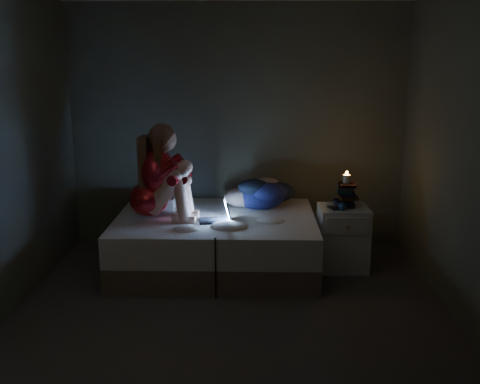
{
  "coord_description": "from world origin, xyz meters",
  "views": [
    {
      "loc": [
        0.17,
        -4.27,
        2.08
      ],
      "look_at": [
        0.05,
        1.0,
        0.8
      ],
      "focal_mm": 42.92,
      "sensor_mm": 36.0,
      "label": 1
    }
  ],
  "objects_px": {
    "woman": "(148,172)",
    "nightstand": "(343,238)",
    "bed": "(216,242)",
    "phone": "(333,208)",
    "laptop": "(214,211)",
    "candle": "(346,178)"
  },
  "relations": [
    {
      "from": "candle",
      "to": "phone",
      "type": "height_order",
      "value": "candle"
    },
    {
      "from": "laptop",
      "to": "nightstand",
      "type": "xyz_separation_m",
      "value": [
        1.25,
        0.19,
        -0.32
      ]
    },
    {
      "from": "laptop",
      "to": "phone",
      "type": "relative_size",
      "value": 2.15
    },
    {
      "from": "woman",
      "to": "phone",
      "type": "distance_m",
      "value": 1.8
    },
    {
      "from": "bed",
      "to": "phone",
      "type": "relative_size",
      "value": 13.78
    },
    {
      "from": "bed",
      "to": "candle",
      "type": "distance_m",
      "value": 1.42
    },
    {
      "from": "phone",
      "to": "woman",
      "type": "bearing_deg",
      "value": 162.1
    },
    {
      "from": "woman",
      "to": "laptop",
      "type": "height_order",
      "value": "woman"
    },
    {
      "from": "nightstand",
      "to": "phone",
      "type": "distance_m",
      "value": 0.34
    },
    {
      "from": "phone",
      "to": "nightstand",
      "type": "bearing_deg",
      "value": 3.96
    },
    {
      "from": "candle",
      "to": "phone",
      "type": "bearing_deg",
      "value": -146.42
    },
    {
      "from": "woman",
      "to": "nightstand",
      "type": "xyz_separation_m",
      "value": [
        1.87,
        0.11,
        -0.68
      ]
    },
    {
      "from": "woman",
      "to": "nightstand",
      "type": "distance_m",
      "value": 2.0
    },
    {
      "from": "bed",
      "to": "nightstand",
      "type": "relative_size",
      "value": 3.08
    },
    {
      "from": "bed",
      "to": "laptop",
      "type": "xyz_separation_m",
      "value": [
        -0.0,
        -0.18,
        0.37
      ]
    },
    {
      "from": "woman",
      "to": "phone",
      "type": "relative_size",
      "value": 6.6
    },
    {
      "from": "laptop",
      "to": "nightstand",
      "type": "bearing_deg",
      "value": -0.16
    },
    {
      "from": "bed",
      "to": "laptop",
      "type": "height_order",
      "value": "laptop"
    },
    {
      "from": "bed",
      "to": "nightstand",
      "type": "distance_m",
      "value": 1.25
    },
    {
      "from": "phone",
      "to": "laptop",
      "type": "bearing_deg",
      "value": 167.36
    },
    {
      "from": "bed",
      "to": "phone",
      "type": "xyz_separation_m",
      "value": [
        1.14,
        -0.04,
        0.37
      ]
    },
    {
      "from": "woman",
      "to": "laptop",
      "type": "relative_size",
      "value": 3.07
    }
  ]
}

